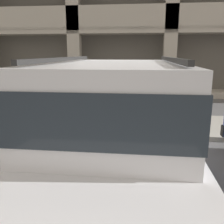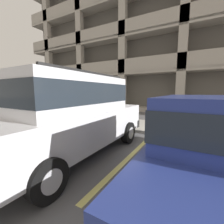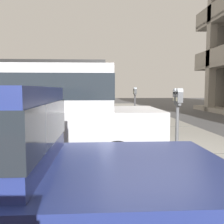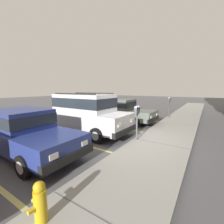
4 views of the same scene
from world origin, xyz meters
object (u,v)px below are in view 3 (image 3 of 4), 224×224
at_px(silver_suv, 41,111).
at_px(red_sedan, 72,111).
at_px(parking_meter_far, 135,96).
at_px(parking_meter_near, 178,106).

xyz_separation_m(silver_suv, red_sedan, (-3.18, 0.30, -0.27)).
bearing_deg(silver_suv, parking_meter_far, 155.63).
relative_size(silver_suv, parking_meter_near, 3.36).
relative_size(parking_meter_near, parking_meter_far, 0.95).
bearing_deg(silver_suv, parking_meter_near, 92.01).
height_order(silver_suv, parking_meter_near, silver_suv).
bearing_deg(parking_meter_far, silver_suv, -24.87).
xyz_separation_m(silver_suv, parking_meter_far, (-6.08, 2.82, 0.15)).
distance_m(silver_suv, parking_meter_near, 2.82).
relative_size(silver_suv, red_sedan, 1.07).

